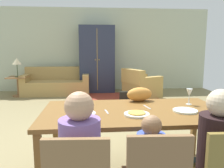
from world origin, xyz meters
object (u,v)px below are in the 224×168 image
at_px(plate_near_woman, 185,111).
at_px(armchair, 141,86).
at_px(plate_near_man, 83,114).
at_px(couch, 57,84).
at_px(side_table, 18,84).
at_px(dining_table, 133,116).
at_px(armoire, 97,59).
at_px(table_lamp, 17,62).
at_px(handbag, 126,96).
at_px(wine_glass, 189,93).
at_px(cat, 139,94).
at_px(person_woman, 214,162).
at_px(plate_near_child, 137,114).

height_order(plate_near_woman, armchair, armchair).
height_order(plate_near_man, couch, couch).
height_order(plate_near_man, side_table, plate_near_man).
bearing_deg(dining_table, couch, 107.83).
xyz_separation_m(armoire, table_lamp, (-2.32, -0.51, -0.04)).
distance_m(dining_table, table_lamp, 5.17).
xyz_separation_m(table_lamp, handbag, (3.05, -0.90, -0.88)).
height_order(wine_glass, armchair, wine_glass).
height_order(armchair, armoire, armoire).
height_order(plate_near_man, cat, cat).
relative_size(plate_near_woman, couch, 0.13).
bearing_deg(wine_glass, cat, 157.20).
bearing_deg(table_lamp, couch, 13.63).
height_order(plate_near_woman, person_woman, person_woman).
relative_size(dining_table, table_lamp, 3.52).
relative_size(plate_near_child, wine_glass, 1.34).
bearing_deg(handbag, plate_near_child, -97.02).
height_order(dining_table, armoire, armoire).
bearing_deg(handbag, side_table, 163.54).
height_order(person_woman, armoire, armoire).
height_order(person_woman, armchair, person_woman).
xyz_separation_m(wine_glass, couch, (-2.20, 4.54, -0.59)).
xyz_separation_m(wine_glass, person_woman, (-0.16, -0.87, -0.38)).
relative_size(couch, armoire, 0.94).
bearing_deg(plate_near_man, wine_glass, 13.95).
distance_m(couch, table_lamp, 1.31).
height_order(table_lamp, handbag, table_lamp).
height_order(person_woman, table_lamp, table_lamp).
bearing_deg(plate_near_child, table_lamp, 119.12).
relative_size(person_woman, handbag, 3.47).
bearing_deg(cat, person_woman, -81.35).
bearing_deg(wine_glass, person_woman, -100.44).
distance_m(cat, armoire, 4.59).
height_order(cat, table_lamp, table_lamp).
distance_m(plate_near_man, wine_glass, 1.25).
bearing_deg(armoire, plate_near_man, -92.92).
relative_size(wine_glass, handbag, 0.58).
xyz_separation_m(plate_near_woman, person_woman, (0.00, -0.59, -0.26)).
bearing_deg(plate_near_woman, cat, 126.47).
bearing_deg(armchair, plate_near_woman, -96.06).
relative_size(wine_glass, side_table, 0.32).
relative_size(couch, armchair, 1.72).
bearing_deg(couch, side_table, -166.37).
relative_size(wine_glass, armchair, 0.16).
height_order(plate_near_woman, table_lamp, table_lamp).
bearing_deg(plate_near_woman, dining_table, 169.18).
bearing_deg(table_lamp, side_table, -90.00).
bearing_deg(dining_table, handbag, 82.63).
bearing_deg(plate_near_woman, couch, 112.95).
bearing_deg(armoire, side_table, -167.53).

